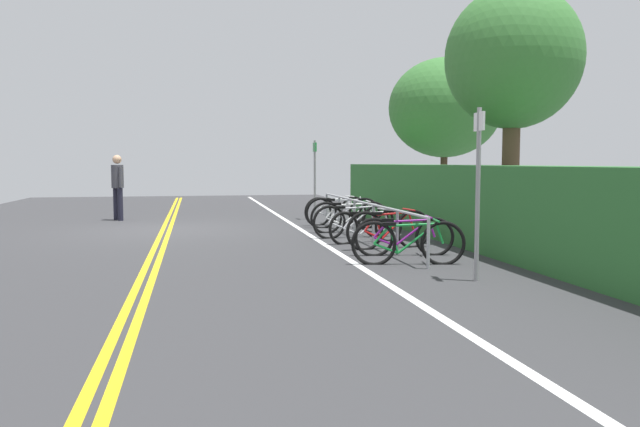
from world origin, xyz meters
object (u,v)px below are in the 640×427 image
Objects in this scene: sign_post_near at (315,172)px; tree_near_left at (445,108)px; bicycle_5 at (389,230)px; sign_post_far at (478,177)px; bicycle_1 at (343,213)px; tree_mid at (513,60)px; bicycle_0 at (336,211)px; bicycle_6 at (404,236)px; pedestrian at (118,183)px; bicycle_4 at (366,226)px; bicycle_2 at (349,217)px; bicycle_3 at (354,221)px; bicycle_7 at (408,243)px; bike_rack at (363,211)px.

sign_post_near is 4.88m from tree_near_left.
sign_post_far is at bearing 3.06° from bicycle_5.
bicycle_1 is 0.35× the size of tree_mid.
tree_mid reaches higher than bicycle_0.
tree_near_left is at bearing 125.26° from bicycle_0.
sign_post_far is at bearing 4.49° from bicycle_6.
tree_near_left is (-8.13, 4.06, 2.87)m from bicycle_6.
bicycle_0 reaches higher than bicycle_5.
sign_post_far is at bearing 29.48° from pedestrian.
sign_post_near is 6.36m from tree_mid.
bicycle_0 is 3.53m from bicycle_4.
bicycle_4 is (3.53, -0.19, -0.03)m from bicycle_0.
sign_post_near reaches higher than bicycle_2.
bicycle_4 is at bearing -33.52° from tree_near_left.
bicycle_6 is at bearing 35.58° from pedestrian.
bicycle_5 is 5.97m from sign_post_near.
bicycle_2 is 0.37× the size of tree_near_left.
tree_mid is at bearing 105.36° from bicycle_5.
bicycle_7 is (3.48, -0.05, -0.01)m from bicycle_3.
bicycle_3 is at bearing -172.99° from bicycle_5.
sign_post_near reaches higher than bicycle_6.
sign_post_near reaches higher than bicycle_3.
bicycle_6 is at bearing -0.17° from bicycle_1.
bicycle_0 is 5.28m from bicycle_6.
bike_rack is 4.64m from sign_post_far.
bicycle_4 is at bearing 0.63° from sign_post_near.
bicycle_2 is 1.08× the size of bicycle_4.
tree_mid reaches higher than bicycle_3.
bicycle_2 is at bearing -3.07° from bicycle_0.
tree_near_left is (-4.63, 4.13, 2.85)m from bicycle_2.
tree_mid is (-2.51, 3.01, 3.23)m from bicycle_7.
bike_rack is 1.53× the size of tree_near_left.
bicycle_3 is at bearing 46.27° from pedestrian.
bike_rack is 3.13m from bicycle_7.
bicycle_7 reaches higher than bicycle_6.
sign_post_near reaches higher than pedestrian.
bicycle_3 is at bearing -108.09° from tree_mid.
bicycle_4 is 0.93× the size of pedestrian.
bicycle_7 is 9.97m from pedestrian.
bicycle_0 is (-3.06, 0.13, -0.23)m from bike_rack.
bicycle_5 is 0.97× the size of bicycle_7.
tree_mid is (0.13, 2.93, 3.25)m from bicycle_4.
bicycle_3 is at bearing -6.50° from bicycle_1.
tree_mid is (5.14, 2.99, 2.27)m from sign_post_near.
bicycle_4 is (0.47, -0.07, -0.27)m from bike_rack.
bicycle_0 is 0.78× the size of sign_post_near.
tree_near_left is (-2.85, 4.03, 2.85)m from bicycle_0.
bicycle_2 is 0.99× the size of bicycle_3.
sign_post_near reaches higher than bicycle_7.
sign_post_far is at bearing 1.44° from bicycle_1.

